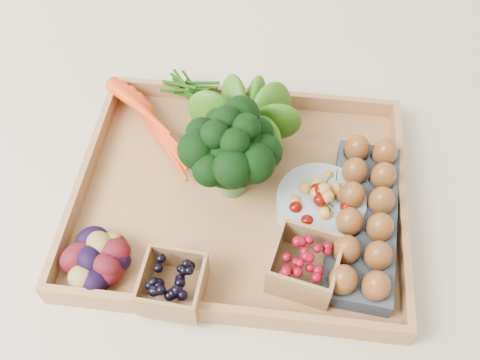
# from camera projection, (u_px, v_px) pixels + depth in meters

# --- Properties ---
(ground) EXTENTS (4.00, 4.00, 0.00)m
(ground) POSITION_uv_depth(u_px,v_px,m) (240.00, 200.00, 0.93)
(ground) COLOR beige
(ground) RESTS_ON ground
(tray) EXTENTS (0.55, 0.45, 0.01)m
(tray) POSITION_uv_depth(u_px,v_px,m) (240.00, 198.00, 0.92)
(tray) COLOR #AD7948
(tray) RESTS_ON ground
(carrots) EXTENTS (0.20, 0.14, 0.05)m
(carrots) POSITION_uv_depth(u_px,v_px,m) (155.00, 125.00, 0.98)
(carrots) COLOR red
(carrots) RESTS_ON tray
(lettuce) EXTENTS (0.13, 0.13, 0.13)m
(lettuce) POSITION_uv_depth(u_px,v_px,m) (246.00, 121.00, 0.93)
(lettuce) COLOR #275A0E
(lettuce) RESTS_ON tray
(broccoli) EXTENTS (0.16, 0.16, 0.12)m
(broccoli) POSITION_uv_depth(u_px,v_px,m) (231.00, 166.00, 0.88)
(broccoli) COLOR black
(broccoli) RESTS_ON tray
(cherry_bowl) EXTENTS (0.15, 0.15, 0.04)m
(cherry_bowl) POSITION_uv_depth(u_px,v_px,m) (320.00, 205.00, 0.88)
(cherry_bowl) COLOR #8C9EA5
(cherry_bowl) RESTS_ON tray
(egg_carton) EXTENTS (0.13, 0.31, 0.04)m
(egg_carton) POSITION_uv_depth(u_px,v_px,m) (362.00, 221.00, 0.87)
(egg_carton) COLOR #363D45
(egg_carton) RESTS_ON tray
(potatoes) EXTENTS (0.13, 0.13, 0.07)m
(potatoes) POSITION_uv_depth(u_px,v_px,m) (103.00, 255.00, 0.81)
(potatoes) COLOR #420A10
(potatoes) RESTS_ON tray
(punnet_blackberry) EXTENTS (0.10, 0.10, 0.06)m
(punnet_blackberry) POSITION_uv_depth(u_px,v_px,m) (173.00, 284.00, 0.79)
(punnet_blackberry) COLOR black
(punnet_blackberry) RESTS_ON tray
(punnet_raspberry) EXTENTS (0.12, 0.12, 0.07)m
(punnet_raspberry) POSITION_uv_depth(u_px,v_px,m) (305.00, 264.00, 0.80)
(punnet_raspberry) COLOR maroon
(punnet_raspberry) RESTS_ON tray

